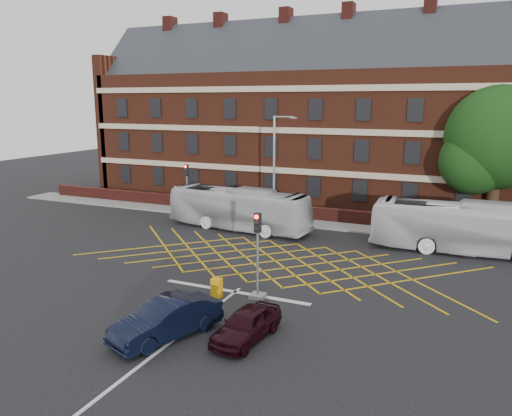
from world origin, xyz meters
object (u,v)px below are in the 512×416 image
at_px(bus_left, 239,209).
at_px(utility_cabinet, 217,288).
at_px(bus_right, 467,228).
at_px(car_maroon, 247,324).
at_px(direction_signs, 180,195).
at_px(traffic_light_far, 187,194).
at_px(street_lamp, 275,190).
at_px(car_navy, 166,319).
at_px(deciduous_tree, 497,145).
at_px(traffic_light_near, 258,264).

xyz_separation_m(bus_left, utility_cabinet, (4.85, -12.52, -1.08)).
height_order(bus_right, utility_cabinet, bus_right).
relative_size(car_maroon, direction_signs, 1.74).
height_order(traffic_light_far, street_lamp, street_lamp).
bearing_deg(bus_right, bus_left, 89.05).
bearing_deg(car_maroon, car_navy, -152.65).
bearing_deg(car_maroon, bus_left, 123.54).
height_order(direction_signs, utility_cabinet, direction_signs).
relative_size(car_maroon, utility_cabinet, 3.95).
bearing_deg(deciduous_tree, car_navy, -116.48).
bearing_deg(traffic_light_far, traffic_light_near, -48.38).
xyz_separation_m(car_maroon, direction_signs, (-15.72, 19.85, 0.73)).
distance_m(car_maroon, deciduous_tree, 25.90).
distance_m(bus_left, traffic_light_near, 13.58).
relative_size(bus_right, street_lamp, 1.40).
height_order(car_navy, street_lamp, street_lamp).
height_order(bus_right, direction_signs, bus_right).
distance_m(traffic_light_far, direction_signs, 1.99).
xyz_separation_m(car_maroon, utility_cabinet, (-3.21, 3.43, -0.17)).
bearing_deg(car_navy, car_maroon, 41.43).
height_order(car_maroon, traffic_light_far, traffic_light_far).
relative_size(car_navy, street_lamp, 0.57).
height_order(car_maroon, utility_cabinet, car_maroon).
distance_m(bus_right, car_navy, 20.60).
bearing_deg(bus_right, street_lamp, 81.76).
bearing_deg(bus_right, traffic_light_near, 140.89).
bearing_deg(utility_cabinet, street_lamp, 100.54).
bearing_deg(deciduous_tree, street_lamp, -159.05).
bearing_deg(street_lamp, utility_cabinet, -79.46).
xyz_separation_m(car_navy, deciduous_tree, (12.29, 24.67, 5.56)).
xyz_separation_m(bus_left, direction_signs, (-7.66, 3.91, -0.18)).
relative_size(bus_left, deciduous_tree, 1.05).
bearing_deg(traffic_light_near, car_navy, -108.07).
xyz_separation_m(bus_left, deciduous_tree, (17.29, 7.58, 4.79)).
bearing_deg(car_navy, bus_left, 127.09).
bearing_deg(bus_left, street_lamp, -44.18).
xyz_separation_m(car_navy, street_lamp, (-2.81, 18.89, 2.06)).
relative_size(car_navy, direction_signs, 2.17).
xyz_separation_m(bus_left, traffic_light_far, (-6.13, 2.69, 0.20)).
xyz_separation_m(bus_right, direction_signs, (-23.47, 3.49, -0.26)).
relative_size(traffic_light_far, utility_cabinet, 4.42).
distance_m(deciduous_tree, direction_signs, 25.70).
bearing_deg(direction_signs, bus_left, -27.03).
bearing_deg(car_navy, traffic_light_far, 140.16).
relative_size(street_lamp, utility_cabinet, 8.68).
height_order(traffic_light_near, traffic_light_far, same).
xyz_separation_m(bus_left, car_navy, (5.00, -17.09, -0.78)).
xyz_separation_m(traffic_light_near, traffic_light_far, (-12.86, 14.48, 0.00)).
bearing_deg(direction_signs, traffic_light_near, -47.49).
bearing_deg(street_lamp, traffic_light_far, 173.88).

